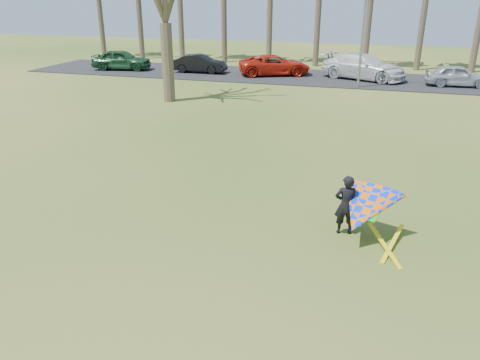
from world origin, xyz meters
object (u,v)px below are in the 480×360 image
(streetlight, at_px, (367,15))
(kite_flyer, at_px, (362,209))
(car_3, at_px, (364,67))
(car_1, at_px, (200,64))
(car_0, at_px, (122,60))
(car_2, at_px, (274,65))
(car_4, at_px, (458,76))

(streetlight, distance_m, kite_flyer, 20.68)
(car_3, bearing_deg, car_1, 114.44)
(car_0, xyz_separation_m, kite_flyer, (19.44, -22.51, 0.01))
(streetlight, relative_size, kite_flyer, 3.35)
(streetlight, xyz_separation_m, car_0, (-18.38, 2.17, -3.63))
(streetlight, distance_m, car_2, 7.97)
(car_2, xyz_separation_m, car_3, (6.34, 0.03, 0.13))
(car_1, bearing_deg, car_3, -88.53)
(car_3, bearing_deg, car_4, -77.39)
(car_1, relative_size, car_2, 0.77)
(streetlight, relative_size, car_3, 1.36)
(car_0, height_order, car_4, car_0)
(car_3, height_order, kite_flyer, kite_flyer)
(streetlight, bearing_deg, kite_flyer, -87.03)
(kite_flyer, bearing_deg, car_3, 92.60)
(car_0, height_order, car_2, car_0)
(streetlight, distance_m, car_1, 12.83)
(streetlight, distance_m, car_3, 4.73)
(streetlight, bearing_deg, car_0, 173.26)
(car_1, distance_m, car_2, 5.66)
(car_2, relative_size, car_3, 0.88)
(car_2, bearing_deg, car_4, -117.30)
(car_4, bearing_deg, car_1, 84.32)
(car_0, xyz_separation_m, car_2, (12.03, 0.92, -0.05))
(car_3, bearing_deg, kite_flyer, -155.44)
(kite_flyer, bearing_deg, car_0, 130.81)
(streetlight, height_order, car_1, streetlight)
(car_4, bearing_deg, kite_flyer, 163.51)
(car_1, relative_size, kite_flyer, 1.68)
(car_3, distance_m, car_4, 6.05)
(car_0, bearing_deg, kite_flyer, -149.29)
(streetlight, height_order, kite_flyer, streetlight)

